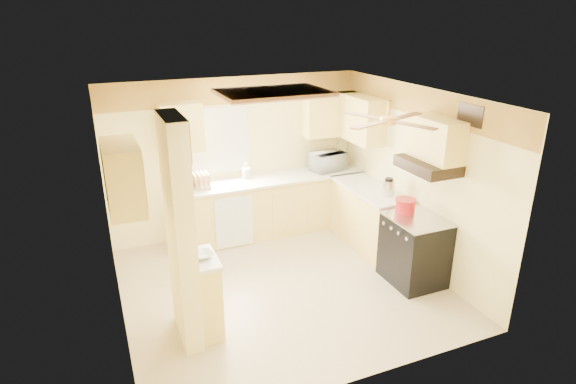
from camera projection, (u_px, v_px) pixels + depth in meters
name	position (u px, v px, depth m)	size (l,w,h in m)	color
floor	(282.00, 286.00, 6.38)	(4.00, 4.00, 0.00)	tan
ceiling	(281.00, 97.00, 5.49)	(4.00, 4.00, 0.00)	white
wall_back	(236.00, 157.00, 7.57)	(4.00, 4.00, 0.00)	#FFEC9B
wall_front	(361.00, 270.00, 4.30)	(4.00, 4.00, 0.00)	#FFEC9B
wall_left	(111.00, 224.00, 5.21)	(3.80, 3.80, 0.00)	#FFEC9B
wall_right	(415.00, 178.00, 6.66)	(3.80, 3.80, 0.00)	#FFEC9B
wallpaper_border	(234.00, 90.00, 7.18)	(4.00, 0.02, 0.40)	#FDC44A
partition_column	(181.00, 235.00, 4.97)	(0.20, 0.70, 2.50)	#FFEC9B
partition_ledge	(206.00, 296.00, 5.34)	(0.25, 0.55, 0.90)	#FFE36F
ledge_top	(204.00, 259.00, 5.17)	(0.28, 0.58, 0.04)	white
lower_cabinets_back	(273.00, 206.00, 7.78)	(3.00, 0.60, 0.90)	#FFE36F
lower_cabinets_right	(370.00, 218.00, 7.35)	(0.60, 1.40, 0.90)	#FFE36F
countertop_back	(273.00, 179.00, 7.60)	(3.04, 0.64, 0.04)	white
countertop_right	(371.00, 189.00, 7.18)	(0.64, 1.44, 0.04)	white
dishwasher_panel	(234.00, 222.00, 7.25)	(0.58, 0.02, 0.80)	white
window	(220.00, 141.00, 7.36)	(0.92, 0.02, 1.02)	white
upper_cab_back_left	(181.00, 127.00, 6.90)	(0.60, 0.35, 0.70)	#FFE36F
upper_cab_back_right	(330.00, 114.00, 7.77)	(0.90, 0.35, 0.70)	#FFE36F
upper_cab_right	(360.00, 118.00, 7.46)	(0.35, 1.00, 0.70)	#FFE36F
upper_cab_left_wall	(123.00, 177.00, 4.85)	(0.35, 0.75, 0.70)	#FFE36F
upper_cab_over_stove	(436.00, 139.00, 5.88)	(0.35, 0.76, 0.52)	#FFE36F
stove	(414.00, 250.00, 6.35)	(0.68, 0.77, 0.92)	black
range_hood	(428.00, 165.00, 5.96)	(0.50, 0.76, 0.14)	black
poster_menu	(187.00, 179.00, 4.80)	(0.02, 0.42, 0.57)	black
poster_nashville	(192.00, 237.00, 5.03)	(0.02, 0.42, 0.57)	black
ceiling_light_panel	(273.00, 93.00, 5.98)	(1.35, 0.95, 0.06)	brown
ceiling_fan	(388.00, 120.00, 5.33)	(1.15, 1.15, 0.26)	gold
vent_grate	(470.00, 115.00, 5.51)	(0.02, 0.40, 0.25)	black
microwave	(328.00, 161.00, 7.92)	(0.54, 0.37, 0.30)	white
bowl	(202.00, 255.00, 5.15)	(0.23, 0.23, 0.06)	white
dutch_oven	(405.00, 206.00, 6.34)	(0.28, 0.28, 0.18)	#AF161A
kettle	(388.00, 187.00, 6.84)	(0.17, 0.17, 0.26)	silver
dish_rack	(196.00, 183.00, 7.13)	(0.40, 0.31, 0.22)	tan
utensil_crock	(246.00, 173.00, 7.56)	(0.13, 0.13, 0.25)	white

